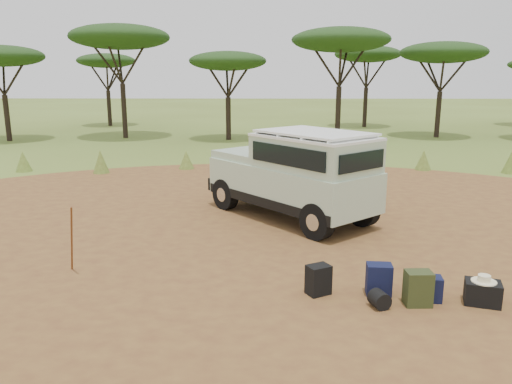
{
  "coord_description": "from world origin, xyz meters",
  "views": [
    {
      "loc": [
        -0.05,
        -9.59,
        3.48
      ],
      "look_at": [
        -0.21,
        1.04,
        1.0
      ],
      "focal_mm": 35.0,
      "sensor_mm": 36.0,
      "label": 1
    }
  ],
  "objects_px": {
    "safari_vehicle": "(295,176)",
    "backpack_black": "(318,280)",
    "walking_staff": "(72,239)",
    "backpack_navy": "(379,280)",
    "duffel_navy": "(430,289)",
    "hard_case": "(483,293)",
    "backpack_olive": "(418,288)"
  },
  "relations": [
    {
      "from": "backpack_black",
      "to": "backpack_olive",
      "type": "xyz_separation_m",
      "value": [
        1.5,
        -0.38,
        0.03
      ]
    },
    {
      "from": "backpack_navy",
      "to": "backpack_black",
      "type": "bearing_deg",
      "value": -175.1
    },
    {
      "from": "safari_vehicle",
      "to": "duffel_navy",
      "type": "bearing_deg",
      "value": -18.96
    },
    {
      "from": "backpack_olive",
      "to": "duffel_navy",
      "type": "height_order",
      "value": "backpack_olive"
    },
    {
      "from": "walking_staff",
      "to": "hard_case",
      "type": "height_order",
      "value": "walking_staff"
    },
    {
      "from": "walking_staff",
      "to": "duffel_navy",
      "type": "xyz_separation_m",
      "value": [
        6.03,
        -1.0,
        -0.45
      ]
    },
    {
      "from": "walking_staff",
      "to": "backpack_black",
      "type": "xyz_separation_m",
      "value": [
        4.3,
        -0.78,
        -0.41
      ]
    },
    {
      "from": "walking_staff",
      "to": "backpack_black",
      "type": "bearing_deg",
      "value": -41.19
    },
    {
      "from": "walking_staff",
      "to": "hard_case",
      "type": "relative_size",
      "value": 2.65
    },
    {
      "from": "backpack_olive",
      "to": "hard_case",
      "type": "distance_m",
      "value": 1.03
    },
    {
      "from": "hard_case",
      "to": "safari_vehicle",
      "type": "bearing_deg",
      "value": 136.29
    },
    {
      "from": "hard_case",
      "to": "walking_staff",
      "type": "bearing_deg",
      "value": -171.91
    },
    {
      "from": "backpack_navy",
      "to": "walking_staff",
      "type": "bearing_deg",
      "value": 176.29
    },
    {
      "from": "backpack_navy",
      "to": "backpack_olive",
      "type": "bearing_deg",
      "value": -31.59
    },
    {
      "from": "backpack_black",
      "to": "walking_staff",
      "type": "bearing_deg",
      "value": 141.38
    },
    {
      "from": "duffel_navy",
      "to": "walking_staff",
      "type": "bearing_deg",
      "value": 177.6
    },
    {
      "from": "backpack_olive",
      "to": "duffel_navy",
      "type": "relative_size",
      "value": 1.38
    },
    {
      "from": "backpack_black",
      "to": "backpack_navy",
      "type": "height_order",
      "value": "backpack_navy"
    },
    {
      "from": "safari_vehicle",
      "to": "backpack_navy",
      "type": "xyz_separation_m",
      "value": [
        1.11,
        -4.46,
        -0.82
      ]
    },
    {
      "from": "duffel_navy",
      "to": "safari_vehicle",
      "type": "bearing_deg",
      "value": 118.7
    },
    {
      "from": "hard_case",
      "to": "backpack_navy",
      "type": "bearing_deg",
      "value": -174.7
    },
    {
      "from": "safari_vehicle",
      "to": "backpack_black",
      "type": "distance_m",
      "value": 4.54
    },
    {
      "from": "backpack_olive",
      "to": "safari_vehicle",
      "type": "bearing_deg",
      "value": 105.97
    },
    {
      "from": "backpack_black",
      "to": "duffel_navy",
      "type": "xyz_separation_m",
      "value": [
        1.74,
        -0.21,
        -0.05
      ]
    },
    {
      "from": "walking_staff",
      "to": "duffel_navy",
      "type": "relative_size",
      "value": 3.45
    },
    {
      "from": "backpack_black",
      "to": "duffel_navy",
      "type": "height_order",
      "value": "backpack_black"
    },
    {
      "from": "safari_vehicle",
      "to": "duffel_navy",
      "type": "height_order",
      "value": "safari_vehicle"
    },
    {
      "from": "walking_staff",
      "to": "backpack_navy",
      "type": "xyz_separation_m",
      "value": [
        5.28,
        -0.78,
        -0.39
      ]
    },
    {
      "from": "safari_vehicle",
      "to": "walking_staff",
      "type": "bearing_deg",
      "value": -89.29
    },
    {
      "from": "safari_vehicle",
      "to": "backpack_navy",
      "type": "bearing_deg",
      "value": -26.75
    },
    {
      "from": "safari_vehicle",
      "to": "backpack_black",
      "type": "relative_size",
      "value": 9.25
    },
    {
      "from": "safari_vehicle",
      "to": "duffel_navy",
      "type": "xyz_separation_m",
      "value": [
        1.86,
        -4.67,
        -0.87
      ]
    }
  ]
}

